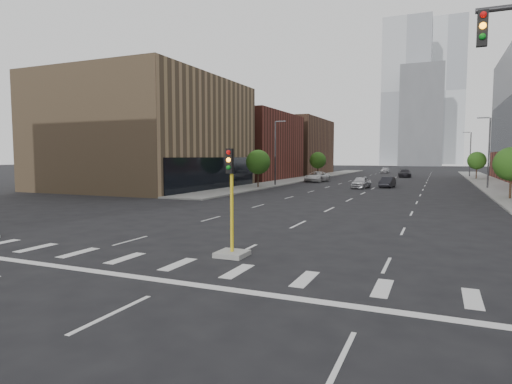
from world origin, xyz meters
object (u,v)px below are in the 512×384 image
Objects in this scene: median_traffic_signal at (232,233)px; car_deep_right at (405,173)px; car_mid_right at (387,182)px; car_distant at (385,170)px; car_far_left at (317,177)px; car_near_left at (361,182)px.

median_traffic_signal is 0.79× the size of car_deep_right.
car_distant is (-6.10, 52.31, 0.06)m from car_mid_right.
median_traffic_signal reaches higher than car_far_left.
car_deep_right reaches higher than car_near_left.
car_distant is at bearing 92.75° from median_traffic_signal.
median_traffic_signal is 74.58m from car_deep_right.
car_deep_right is 22.20m from car_distant.
car_deep_right is at bearing 95.02° from car_mid_right.
car_deep_right is at bearing -71.69° from car_distant.
car_far_left is 25.09m from car_deep_right.
car_far_left is at bearing -125.78° from car_deep_right.
car_deep_right is (1.50, 74.56, -0.17)m from median_traffic_signal.
car_near_left is 0.80× the size of car_deep_right.
car_near_left is 33.97m from car_deep_right.
car_distant is at bearing 98.75° from car_deep_right.
car_near_left is at bearing -102.27° from car_deep_right.
car_deep_right is 1.24× the size of car_distant.
car_far_left is (-12.00, 8.92, 0.12)m from car_mid_right.
car_near_left is 1.04× the size of car_mid_right.
median_traffic_signal is at bearing -72.54° from car_far_left.
car_near_left is 1.00× the size of car_distant.
car_near_left is 0.75× the size of car_far_left.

